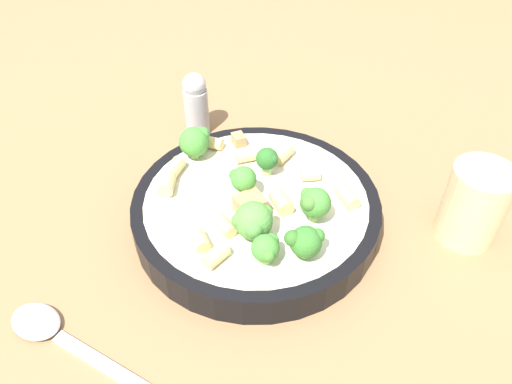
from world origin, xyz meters
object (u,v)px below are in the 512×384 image
broccoli_floret_3 (314,203)px  chicken_chunk_0 (239,140)px  rigatoni_6 (216,256)px  rigatoni_7 (167,184)px  rigatoni_10 (200,241)px  chicken_chunk_1 (254,206)px  broccoli_floret_1 (266,248)px  rigatoni_0 (283,154)px  broccoli_floret_0 (195,141)px  rigatoni_9 (175,168)px  spoon (52,332)px  broccoli_floret_2 (269,160)px  pepper_shaker (196,104)px  drinking_glass (473,208)px  broccoli_floret_6 (305,241)px  rigatoni_5 (347,196)px  rigatoni_2 (248,155)px  rigatoni_3 (311,175)px  rigatoni_1 (281,202)px  broccoli_floret_5 (254,221)px  rigatoni_4 (224,225)px  broccoli_floret_4 (243,179)px  rigatoni_8 (212,143)px  pasta_bowl (256,209)px

broccoli_floret_3 → chicken_chunk_0: 0.15m
rigatoni_6 → rigatoni_7: bearing=-43.3°
rigatoni_10 → chicken_chunk_1: (-0.04, -0.06, 0.00)m
broccoli_floret_1 → rigatoni_0: 0.15m
broccoli_floret_0 → rigatoni_9: bearing=71.1°
spoon → broccoli_floret_2: bearing=-120.8°
chicken_chunk_1 → pepper_shaker: (0.13, -0.16, -0.00)m
chicken_chunk_1 → drinking_glass: bearing=-162.5°
broccoli_floret_6 → rigatoni_0: 0.15m
rigatoni_10 → chicken_chunk_0: (0.01, -0.16, -0.00)m
broccoli_floret_6 → rigatoni_5: size_ratio=1.20×
broccoli_floret_1 → broccoli_floret_3: broccoli_floret_3 is taller
rigatoni_6 → rigatoni_2: bearing=-84.5°
broccoli_floret_6 → rigatoni_3: (0.02, -0.11, -0.01)m
rigatoni_7 → rigatoni_1: bearing=-176.6°
broccoli_floret_3 → broccoli_floret_5: same height
rigatoni_6 → rigatoni_4: bearing=-82.4°
broccoli_floret_2 → rigatoni_4: 0.10m
broccoli_floret_4 → rigatoni_7: size_ratio=1.35×
rigatoni_0 → rigatoni_5: bearing=148.8°
rigatoni_7 → pepper_shaker: pepper_shaker is taller
rigatoni_10 → rigatoni_7: bearing=-45.9°
broccoli_floret_1 → broccoli_floret_3: (-0.03, -0.06, 0.01)m
chicken_chunk_0 → broccoli_floret_6: bearing=127.0°
rigatoni_8 → drinking_glass: bearing=175.2°
rigatoni_5 → rigatoni_6: bearing=47.8°
rigatoni_5 → spoon: bearing=42.7°
chicken_chunk_1 → rigatoni_9: bearing=-19.4°
broccoli_floret_1 → broccoli_floret_4: broccoli_floret_4 is taller
broccoli_floret_1 → rigatoni_8: (0.11, -0.15, -0.01)m
rigatoni_8 → rigatoni_4: bearing=115.4°
rigatoni_7 → spoon: 0.18m
rigatoni_2 → spoon: (0.11, 0.25, -0.04)m
rigatoni_7 → chicken_chunk_0: size_ratio=1.67×
broccoli_floret_5 → rigatoni_4: 0.03m
broccoli_floret_6 → rigatoni_7: (0.16, -0.05, -0.01)m
rigatoni_3 → rigatoni_8: bearing=-11.1°
rigatoni_5 → pepper_shaker: (0.21, -0.12, 0.00)m
rigatoni_2 → broccoli_floret_4: bearing=101.5°
rigatoni_0 → rigatoni_4: 0.13m
spoon → broccoli_floret_5: bearing=-137.7°
rigatoni_0 → rigatoni_6: bearing=82.2°
broccoli_floret_0 → chicken_chunk_0: bearing=-137.3°
broccoli_floret_2 → rigatoni_7: bearing=29.5°
rigatoni_5 → broccoli_floret_6: bearing=72.6°
broccoli_floret_3 → broccoli_floret_0: bearing=-23.2°
broccoli_floret_2 → rigatoni_1: size_ratio=1.25×
pasta_bowl → broccoli_floret_5: (-0.01, 0.05, 0.04)m
rigatoni_3 → rigatoni_9: size_ratio=0.82×
rigatoni_9 → chicken_chunk_1: 0.11m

